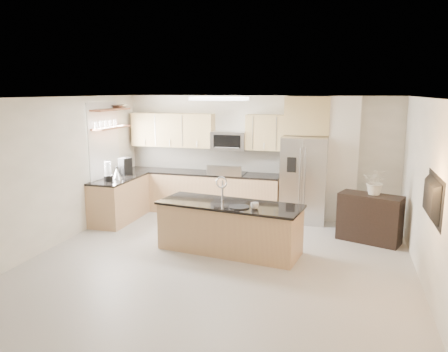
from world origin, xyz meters
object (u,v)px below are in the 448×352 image
(coffee_maker, at_px, (125,167))
(bowl, at_px, (118,106))
(island, at_px, (230,227))
(flower_vase, at_px, (376,175))
(credenza, at_px, (370,218))
(cup, at_px, (255,206))
(blender, at_px, (108,173))
(range, at_px, (228,193))
(refrigerator, at_px, (304,179))
(television, at_px, (427,198))
(kettle, at_px, (117,174))
(microwave, at_px, (229,141))
(platter, at_px, (239,207))

(coffee_maker, relative_size, bowl, 0.88)
(island, xyz_separation_m, flower_vase, (2.38, 1.19, 0.80))
(credenza, xyz_separation_m, cup, (-1.84, -1.38, 0.46))
(blender, bearing_deg, cup, -16.49)
(cup, bearing_deg, range, 114.76)
(blender, bearing_deg, refrigerator, 20.79)
(bowl, relative_size, television, 0.38)
(blender, bearing_deg, television, -16.52)
(blender, bearing_deg, kettle, 78.81)
(range, height_order, kettle, kettle)
(credenza, height_order, bowl, bowl)
(microwave, height_order, credenza, microwave)
(bowl, xyz_separation_m, flower_vase, (5.26, -0.38, -1.16))
(island, bearing_deg, credenza, 34.50)
(bowl, bearing_deg, television, -23.51)
(refrigerator, height_order, flower_vase, refrigerator)
(microwave, xyz_separation_m, coffee_maker, (-2.10, -0.85, -0.54))
(island, distance_m, credenza, 2.59)
(refrigerator, xyz_separation_m, credenza, (1.29, -0.98, -0.45))
(range, distance_m, coffee_maker, 2.30)
(credenza, bearing_deg, island, -133.93)
(credenza, relative_size, coffee_maker, 3.01)
(credenza, bearing_deg, platter, -127.31)
(microwave, bearing_deg, range, -90.00)
(refrigerator, bearing_deg, microwave, 174.14)
(range, relative_size, kettle, 4.44)
(credenza, bearing_deg, refrigerator, 162.24)
(island, relative_size, bowl, 6.10)
(television, bearing_deg, island, 71.97)
(island, height_order, bowl, bowl)
(credenza, relative_size, kettle, 4.24)
(refrigerator, relative_size, kettle, 6.93)
(microwave, distance_m, refrigerator, 1.82)
(flower_vase, distance_m, television, 2.18)
(platter, distance_m, kettle, 3.12)
(island, height_order, television, television)
(cup, bearing_deg, television, -16.56)
(island, xyz_separation_m, platter, (0.22, -0.21, 0.43))
(blender, bearing_deg, microwave, 37.43)
(range, xyz_separation_m, cup, (1.11, -2.41, 0.42))
(kettle, bearing_deg, cup, -20.88)
(bowl, distance_m, television, 6.37)
(cup, relative_size, blender, 0.33)
(refrigerator, bearing_deg, television, -58.96)
(cup, bearing_deg, credenza, 36.94)
(refrigerator, xyz_separation_m, coffee_maker, (-3.75, -0.68, 0.20))
(television, bearing_deg, flower_vase, 13.13)
(cup, relative_size, bowl, 0.32)
(blender, distance_m, television, 5.83)
(refrigerator, bearing_deg, coffee_maker, -169.78)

